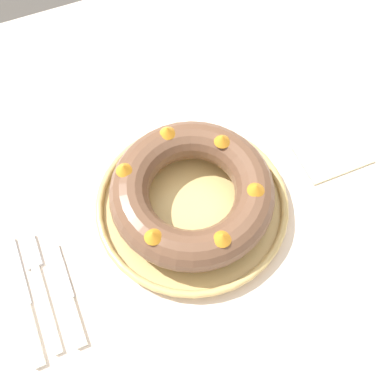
{
  "coord_description": "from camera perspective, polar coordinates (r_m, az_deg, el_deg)",
  "views": [
    {
      "loc": [
        -0.15,
        -0.29,
        1.39
      ],
      "look_at": [
        -0.02,
        0.01,
        0.78
      ],
      "focal_mm": 42.0,
      "sensor_mm": 36.0,
      "label": 1
    }
  ],
  "objects": [
    {
      "name": "serving_knife",
      "position": [
        0.73,
        -20.35,
        -13.66
      ],
      "size": [
        0.02,
        0.21,
        0.01
      ],
      "rotation": [
        0.0,
        0.0,
        -0.03
      ],
      "color": "white",
      "rests_on": "dining_table"
    },
    {
      "name": "fork",
      "position": [
        0.73,
        -18.77,
        -10.88
      ],
      "size": [
        0.02,
        0.19,
        0.01
      ],
      "rotation": [
        0.0,
        0.0,
        0.02
      ],
      "color": "white",
      "rests_on": "dining_table"
    },
    {
      "name": "bundt_cake",
      "position": [
        0.7,
        -0.0,
        0.02
      ],
      "size": [
        0.26,
        0.26,
        0.07
      ],
      "color": "brown",
      "rests_on": "serving_dish"
    },
    {
      "name": "dining_table",
      "position": [
        0.81,
        1.66,
        -4.55
      ],
      "size": [
        1.48,
        1.14,
        0.72
      ],
      "color": "beige",
      "rests_on": "ground_plane"
    },
    {
      "name": "serving_dish",
      "position": [
        0.73,
        0.0,
        -1.58
      ],
      "size": [
        0.31,
        0.31,
        0.02
      ],
      "color": "tan",
      "rests_on": "dining_table"
    },
    {
      "name": "cake_knife",
      "position": [
        0.71,
        -15.38,
        -13.22
      ],
      "size": [
        0.02,
        0.17,
        0.01
      ],
      "rotation": [
        0.0,
        0.0,
        -0.09
      ],
      "color": "white",
      "rests_on": "dining_table"
    },
    {
      "name": "ground_plane",
      "position": [
        1.43,
        0.97,
        -14.95
      ],
      "size": [
        8.0,
        8.0,
        0.0
      ],
      "primitive_type": "plane",
      "color": "#4C4742"
    },
    {
      "name": "napkin",
      "position": [
        0.83,
        17.39,
        4.6
      ],
      "size": [
        0.12,
        0.09,
        0.0
      ],
      "primitive_type": "cube",
      "rotation": [
        0.0,
        0.0,
        -0.02
      ],
      "color": "beige",
      "rests_on": "dining_table"
    }
  ]
}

